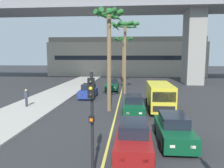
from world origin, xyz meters
name	(u,v)px	position (x,y,z in m)	size (l,w,h in m)	color
sidewalk_left	(13,117)	(-8.00, 16.00, 0.07)	(4.80, 80.00, 0.15)	#ADA89E
lane_stripe_center	(120,99)	(0.00, 24.00, 0.00)	(0.14, 56.00, 0.01)	#DBCC4C
bridge_overpass	(130,7)	(0.97, 38.59, 13.29)	(82.86, 8.00, 16.73)	gray
pier_building_backdrop	(126,57)	(0.00, 54.32, 4.59)	(37.58, 8.04, 9.31)	#BCB29E
car_queue_front	(112,85)	(-1.41, 30.49, 0.72)	(1.88, 4.12, 1.56)	#0C4728
car_queue_second	(174,130)	(3.60, 12.21, 0.72)	(1.85, 4.11, 1.56)	#0C4728
car_queue_third	(134,139)	(1.36, 10.71, 0.72)	(1.90, 4.13, 1.56)	maroon
car_queue_fourth	(88,91)	(-3.70, 24.75, 0.72)	(1.89, 4.13, 1.56)	navy
car_queue_fifth	(133,105)	(1.44, 17.93, 0.72)	(1.88, 4.12, 1.56)	#0C4728
delivery_van	(160,96)	(3.80, 19.49, 1.29)	(2.17, 5.26, 2.36)	yellow
traffic_light_median_near	(92,111)	(-0.29, 8.34, 2.71)	(0.24, 0.37, 4.20)	black
palm_tree_near_median	(109,30)	(-0.65, 18.77, 6.97)	(2.63, 2.66, 8.78)	brown
palm_tree_mid_median	(123,46)	(-0.09, 38.07, 6.52)	(3.50, 3.59, 8.23)	brown
palm_tree_far_median	(125,33)	(0.46, 27.38, 7.60)	(3.65, 3.69, 9.03)	brown
pedestrian_mid_block	(26,97)	(-8.42, 19.14, 1.00)	(0.34, 0.22, 1.62)	#2D2D38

